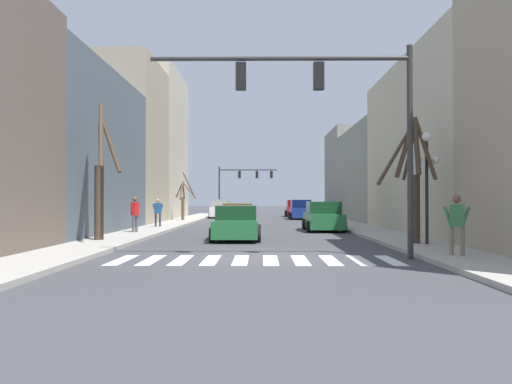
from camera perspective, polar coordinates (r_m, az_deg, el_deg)
The scene contains 21 objects.
ground_plane at distance 15.77m, azimuth -0.02°, elevation -7.53°, with size 240.00×240.00×0.00m, color #424247.
sidewalk_left at distance 17.00m, azimuth -21.55°, elevation -6.73°, with size 2.39×90.00×0.15m.
sidewalk_right at distance 16.87m, azimuth 21.69°, elevation -6.78°, with size 2.39×90.00×0.15m.
building_row_left at distance 34.53m, azimuth -17.28°, elevation 5.28°, with size 6.00×41.77×13.51m.
building_row_right at distance 33.69m, azimuth 18.32°, elevation 4.02°, with size 6.00×47.29×11.46m.
crosswalk_stripes at distance 15.18m, azimuth -0.04°, elevation -7.79°, with size 8.55×2.60×0.01m.
traffic_signal_near at distance 15.81m, azimuth 8.79°, elevation 10.15°, with size 8.11×0.28×6.60m.
traffic_signal_far at distance 58.22m, azimuth -1.66°, elevation 1.51°, with size 6.86×0.28×5.68m.
street_lamp_right_corner at distance 19.95m, azimuth 18.92°, elevation 2.98°, with size 0.95×0.36×4.24m.
car_driving_away_lane at distance 29.32m, azimuth 7.70°, elevation -2.87°, with size 2.21×4.59×1.71m.
car_parked_right_near at distance 31.62m, azimuth -2.05°, elevation -2.83°, with size 2.21×4.67×1.58m.
car_parked_right_far at distance 49.62m, azimuth -4.00°, elevation -1.99°, with size 2.13×4.81×1.82m.
car_parked_left_near at distance 22.62m, azimuth -2.21°, elevation -3.65°, with size 2.18×4.50×1.55m.
car_parked_left_far at distance 46.26m, azimuth 5.14°, elevation -2.09°, with size 2.14×4.25×1.80m.
car_parked_right_mid at distance 53.20m, azimuth 4.53°, elevation -1.94°, with size 2.17×4.22×1.76m.
pedestrian_on_right_sidewalk at distance 31.50m, azimuth -11.15°, elevation -2.05°, with size 0.73×0.32×1.72m.
pedestrian_on_left_sidewalk at distance 26.52m, azimuth -13.67°, elevation -2.14°, with size 0.35×0.77×1.82m.
pedestrian_waiting_at_curb at distance 16.22m, azimuth 21.97°, elevation -2.95°, with size 0.77×0.36×1.82m.
street_tree_left_far at distance 41.46m, azimuth -8.28°, elevation -0.81°, with size 1.78×2.24×3.93m.
street_tree_left_near at distance 21.53m, azimuth -17.33°, elevation 1.30°, with size 1.44×2.38×5.75m.
street_tree_left_mid at distance 20.01m, azimuth 17.52°, elevation 1.34°, with size 2.39×2.90×4.89m.
Camera 1 is at (0.18, -15.66, 1.84)m, focal length 35.00 mm.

